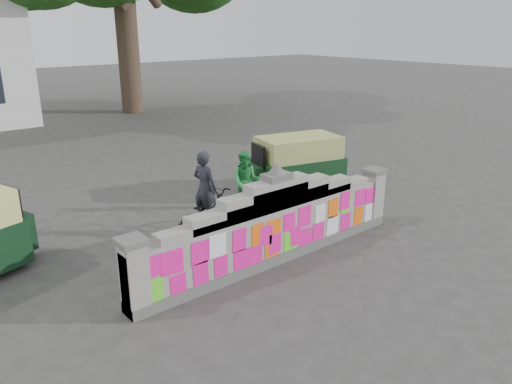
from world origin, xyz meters
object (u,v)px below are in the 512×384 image
Objects in this scene: cyclist_bike at (206,212)px; rickshaw_right at (296,163)px; cyclist_rider at (205,198)px; pedestrian at (246,181)px.

cyclist_bike is 3.74m from rickshaw_right.
cyclist_bike is at bearing 27.50° from rickshaw_right.
rickshaw_right is at bearing -92.57° from cyclist_rider.
pedestrian reaches higher than cyclist_bike.
cyclist_bike is 0.34m from cyclist_rider.
cyclist_rider is at bearing -0.00° from cyclist_bike.
rickshaw_right reaches higher than pedestrian.
cyclist_bike is at bearing -115.25° from pedestrian.
cyclist_bike is 0.64× the size of rickshaw_right.
cyclist_rider reaches higher than rickshaw_right.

